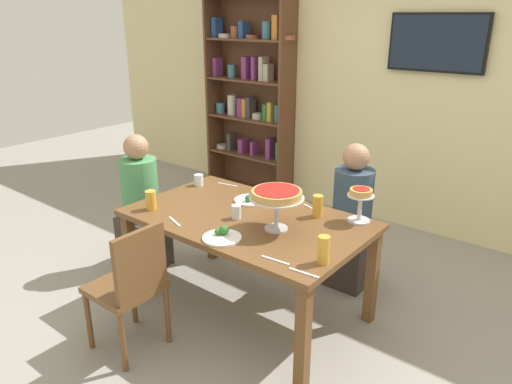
{
  "coord_description": "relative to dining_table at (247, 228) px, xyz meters",
  "views": [
    {
      "loc": [
        1.9,
        -2.3,
        2.03
      ],
      "look_at": [
        0.0,
        0.1,
        0.89
      ],
      "focal_mm": 33.5,
      "sensor_mm": 36.0,
      "label": 1
    }
  ],
  "objects": [
    {
      "name": "cutlery_knife_near",
      "position": [
        0.27,
        0.4,
        0.09
      ],
      "size": [
        0.18,
        0.07,
        0.0
      ],
      "primitive_type": "cube",
      "rotation": [
        0.0,
        0.0,
        2.81
      ],
      "color": "silver",
      "rests_on": "dining_table"
    },
    {
      "name": "rear_partition",
      "position": [
        0.0,
        2.2,
        0.75
      ],
      "size": [
        8.0,
        0.12,
        2.8
      ],
      "primitive_type": "cube",
      "color": "beige",
      "rests_on": "ground_plane"
    },
    {
      "name": "diner_head_west",
      "position": [
        -1.11,
        -0.03,
        -0.16
      ],
      "size": [
        0.34,
        0.34,
        1.15
      ],
      "color": "#382D28",
      "rests_on": "ground_plane"
    },
    {
      "name": "cutlery_fork_near",
      "position": [
        -0.53,
        0.4,
        0.09
      ],
      "size": [
        0.18,
        0.05,
        0.0
      ],
      "primitive_type": "cube",
      "rotation": [
        0.0,
        0.0,
        3.33
      ],
      "color": "silver",
      "rests_on": "dining_table"
    },
    {
      "name": "television",
      "position": [
        0.43,
        2.11,
        1.15
      ],
      "size": [
        0.85,
        0.05,
        0.5
      ],
      "color": "black"
    },
    {
      "name": "beer_glass_amber_tall",
      "position": [
        -0.61,
        -0.32,
        0.15
      ],
      "size": [
        0.07,
        0.07,
        0.14
      ],
      "primitive_type": "cylinder",
      "color": "gold",
      "rests_on": "dining_table"
    },
    {
      "name": "deep_dish_pizza_stand",
      "position": [
        0.28,
        -0.04,
        0.31
      ],
      "size": [
        0.35,
        0.35,
        0.27
      ],
      "color": "silver",
      "rests_on": "dining_table"
    },
    {
      "name": "dining_table",
      "position": [
        0.0,
        0.0,
        0.0
      ],
      "size": [
        1.62,
        0.98,
        0.74
      ],
      "color": "brown",
      "rests_on": "ground_plane"
    },
    {
      "name": "diner_far_right",
      "position": [
        0.38,
        0.8,
        -0.16
      ],
      "size": [
        0.34,
        0.34,
        1.15
      ],
      "rotation": [
        0.0,
        0.0,
        -1.57
      ],
      "color": "#382D28",
      "rests_on": "ground_plane"
    },
    {
      "name": "cutlery_spare_fork",
      "position": [
        0.52,
        -0.38,
        0.09
      ],
      "size": [
        0.18,
        0.03,
        0.0
      ],
      "primitive_type": "cube",
      "rotation": [
        0.0,
        0.0,
        0.07
      ],
      "color": "silver",
      "rests_on": "dining_table"
    },
    {
      "name": "bookshelf",
      "position": [
        -1.59,
        2.01,
        0.49
      ],
      "size": [
        1.15,
        0.3,
        2.21
      ],
      "color": "brown",
      "rests_on": "ground_plane"
    },
    {
      "name": "cutlery_fork_far",
      "position": [
        0.72,
        -0.4,
        0.09
      ],
      "size": [
        0.18,
        0.03,
        0.0
      ],
      "primitive_type": "cube",
      "rotation": [
        0.0,
        0.0,
        0.08
      ],
      "color": "silver",
      "rests_on": "dining_table"
    },
    {
      "name": "beer_glass_amber_spare",
      "position": [
        0.74,
        -0.24,
        0.17
      ],
      "size": [
        0.07,
        0.07,
        0.16
      ],
      "primitive_type": "cylinder",
      "color": "gold",
      "rests_on": "dining_table"
    },
    {
      "name": "salad_plate_near_diner",
      "position": [
        0.09,
        -0.35,
        0.1
      ],
      "size": [
        0.24,
        0.24,
        0.07
      ],
      "color": "white",
      "rests_on": "dining_table"
    },
    {
      "name": "salad_plate_far_diner",
      "position": [
        -0.16,
        0.24,
        0.1
      ],
      "size": [
        0.24,
        0.24,
        0.07
      ],
      "color": "white",
      "rests_on": "dining_table"
    },
    {
      "name": "personal_pizza_stand",
      "position": [
        0.63,
        0.4,
        0.25
      ],
      "size": [
        0.18,
        0.18,
        0.23
      ],
      "color": "silver",
      "rests_on": "dining_table"
    },
    {
      "name": "water_glass_clear_near",
      "position": [
        -0.71,
        0.25,
        0.13
      ],
      "size": [
        0.07,
        0.07,
        0.09
      ],
      "primitive_type": "cylinder",
      "color": "white",
      "rests_on": "dining_table"
    },
    {
      "name": "ground_plane",
      "position": [
        0.0,
        0.0,
        -0.65
      ],
      "size": [
        12.0,
        12.0,
        0.0
      ],
      "primitive_type": "plane",
      "color": "gray"
    },
    {
      "name": "chair_near_left",
      "position": [
        -0.28,
        -0.78,
        -0.17
      ],
      "size": [
        0.4,
        0.4,
        0.87
      ],
      "rotation": [
        0.0,
        0.0,
        1.57
      ],
      "color": "brown",
      "rests_on": "ground_plane"
    },
    {
      "name": "cutlery_knife_far",
      "position": [
        -0.32,
        -0.37,
        0.09
      ],
      "size": [
        0.17,
        0.08,
        0.0
      ],
      "primitive_type": "cube",
      "rotation": [
        0.0,
        0.0,
        -0.35
      ],
      "color": "silver",
      "rests_on": "dining_table"
    },
    {
      "name": "water_glass_clear_far",
      "position": [
        -0.04,
        -0.07,
        0.13
      ],
      "size": [
        0.06,
        0.06,
        0.1
      ],
      "primitive_type": "cylinder",
      "color": "white",
      "rests_on": "dining_table"
    },
    {
      "name": "beer_glass_amber_short",
      "position": [
        0.37,
        0.3,
        0.16
      ],
      "size": [
        0.07,
        0.07,
        0.15
      ],
      "primitive_type": "cylinder",
      "color": "gold",
      "rests_on": "dining_table"
    }
  ]
}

